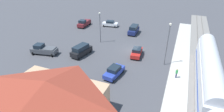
{
  "coord_description": "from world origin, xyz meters",
  "views": [
    {
      "loc": [
        -8.95,
        34.17,
        17.5
      ],
      "look_at": [
        2.54,
        5.79,
        1.0
      ],
      "focal_mm": 28.68,
      "sensor_mm": 36.0,
      "label": 1
    }
  ],
  "objects_px": {
    "pedestrian_on_platform": "(177,73)",
    "suv_black": "(81,50)",
    "light_pole_near_platform": "(168,40)",
    "sedan_white": "(110,24)",
    "pickup_maroon": "(84,23)",
    "station_building": "(49,100)",
    "light_pole_lot_center": "(100,24)",
    "sedan_red": "(137,52)",
    "suv_navy": "(134,29)",
    "pickup_charcoal": "(44,49)",
    "sedan_blue": "(114,71)"
  },
  "relations": [
    {
      "from": "pedestrian_on_platform",
      "to": "suv_black",
      "type": "bearing_deg",
      "value": -4.75
    },
    {
      "from": "light_pole_near_platform",
      "to": "suv_black",
      "type": "bearing_deg",
      "value": 8.73
    },
    {
      "from": "pedestrian_on_platform",
      "to": "sedan_white",
      "type": "bearing_deg",
      "value": -45.37
    },
    {
      "from": "pickup_maroon",
      "to": "suv_black",
      "type": "height_order",
      "value": "suv_black"
    },
    {
      "from": "station_building",
      "to": "light_pole_lot_center",
      "type": "xyz_separation_m",
      "value": [
        4.44,
        -23.43,
        1.69
      ]
    },
    {
      "from": "sedan_red",
      "to": "pickup_maroon",
      "type": "distance_m",
      "value": 22.96
    },
    {
      "from": "pickup_maroon",
      "to": "pedestrian_on_platform",
      "type": "bearing_deg",
      "value": 147.13
    },
    {
      "from": "sedan_red",
      "to": "suv_navy",
      "type": "height_order",
      "value": "suv_navy"
    },
    {
      "from": "pedestrian_on_platform",
      "to": "suv_navy",
      "type": "bearing_deg",
      "value": -55.06
    },
    {
      "from": "pickup_charcoal",
      "to": "suv_black",
      "type": "relative_size",
      "value": 1.1
    },
    {
      "from": "station_building",
      "to": "sedan_white",
      "type": "distance_m",
      "value": 35.7
    },
    {
      "from": "station_building",
      "to": "sedan_red",
      "type": "distance_m",
      "value": 20.76
    },
    {
      "from": "pickup_maroon",
      "to": "sedan_blue",
      "type": "bearing_deg",
      "value": 130.57
    },
    {
      "from": "sedan_blue",
      "to": "sedan_red",
      "type": "bearing_deg",
      "value": -100.99
    },
    {
      "from": "suv_navy",
      "to": "light_pole_near_platform",
      "type": "distance_m",
      "value": 17.14
    },
    {
      "from": "pedestrian_on_platform",
      "to": "light_pole_lot_center",
      "type": "relative_size",
      "value": 0.24
    },
    {
      "from": "light_pole_lot_center",
      "to": "pedestrian_on_platform",
      "type": "bearing_deg",
      "value": 153.39
    },
    {
      "from": "station_building",
      "to": "sedan_white",
      "type": "bearing_deg",
      "value": -79.1
    },
    {
      "from": "suv_black",
      "to": "light_pole_lot_center",
      "type": "bearing_deg",
      "value": -96.38
    },
    {
      "from": "suv_navy",
      "to": "pickup_maroon",
      "type": "relative_size",
      "value": 0.9
    },
    {
      "from": "pickup_maroon",
      "to": "pickup_charcoal",
      "type": "bearing_deg",
      "value": 93.55
    },
    {
      "from": "suv_navy",
      "to": "pickup_charcoal",
      "type": "distance_m",
      "value": 23.27
    },
    {
      "from": "station_building",
      "to": "suv_navy",
      "type": "relative_size",
      "value": 2.6
    },
    {
      "from": "pickup_charcoal",
      "to": "light_pole_lot_center",
      "type": "height_order",
      "value": "light_pole_lot_center"
    },
    {
      "from": "suv_black",
      "to": "sedan_white",
      "type": "bearing_deg",
      "value": -85.59
    },
    {
      "from": "station_building",
      "to": "light_pole_near_platform",
      "type": "relative_size",
      "value": 1.57
    },
    {
      "from": "pedestrian_on_platform",
      "to": "sedan_blue",
      "type": "distance_m",
      "value": 10.25
    },
    {
      "from": "sedan_white",
      "to": "light_pole_near_platform",
      "type": "bearing_deg",
      "value": 137.38
    },
    {
      "from": "light_pole_near_platform",
      "to": "pickup_charcoal",
      "type": "bearing_deg",
      "value": 11.81
    },
    {
      "from": "station_building",
      "to": "sedan_red",
      "type": "height_order",
      "value": "station_building"
    },
    {
      "from": "sedan_blue",
      "to": "light_pole_near_platform",
      "type": "distance_m",
      "value": 11.05
    },
    {
      "from": "sedan_red",
      "to": "pickup_charcoal",
      "type": "height_order",
      "value": "pickup_charcoal"
    },
    {
      "from": "pickup_maroon",
      "to": "light_pole_lot_center",
      "type": "bearing_deg",
      "value": 137.37
    },
    {
      "from": "pedestrian_on_platform",
      "to": "light_pole_lot_center",
      "type": "distance_m",
      "value": 20.45
    },
    {
      "from": "station_building",
      "to": "sedan_red",
      "type": "bearing_deg",
      "value": -105.22
    },
    {
      "from": "sedan_red",
      "to": "sedan_white",
      "type": "height_order",
      "value": "same"
    },
    {
      "from": "pickup_maroon",
      "to": "light_pole_near_platform",
      "type": "height_order",
      "value": "light_pole_near_platform"
    },
    {
      "from": "pedestrian_on_platform",
      "to": "sedan_blue",
      "type": "bearing_deg",
      "value": 16.55
    },
    {
      "from": "sedan_blue",
      "to": "light_pole_lot_center",
      "type": "distance_m",
      "value": 14.98
    },
    {
      "from": "pedestrian_on_platform",
      "to": "sedan_red",
      "type": "height_order",
      "value": "pedestrian_on_platform"
    },
    {
      "from": "station_building",
      "to": "light_pole_lot_center",
      "type": "distance_m",
      "value": 23.91
    },
    {
      "from": "sedan_red",
      "to": "pickup_maroon",
      "type": "relative_size",
      "value": 0.85
    },
    {
      "from": "suv_black",
      "to": "light_pole_lot_center",
      "type": "height_order",
      "value": "light_pole_lot_center"
    },
    {
      "from": "station_building",
      "to": "suv_navy",
      "type": "xyz_separation_m",
      "value": [
        -1.34,
        -31.94,
        -1.76
      ]
    },
    {
      "from": "pedestrian_on_platform",
      "to": "pickup_maroon",
      "type": "xyz_separation_m",
      "value": [
        27.58,
        -17.82,
        -0.25
      ]
    },
    {
      "from": "pickup_charcoal",
      "to": "pickup_maroon",
      "type": "xyz_separation_m",
      "value": [
        1.16,
        -18.75,
        0.0
      ]
    },
    {
      "from": "suv_black",
      "to": "sedan_blue",
      "type": "distance_m",
      "value": 10.11
    },
    {
      "from": "station_building",
      "to": "pickup_charcoal",
      "type": "relative_size",
      "value": 2.25
    },
    {
      "from": "pickup_maroon",
      "to": "light_pole_near_platform",
      "type": "distance_m",
      "value": 28.96
    },
    {
      "from": "suv_navy",
      "to": "light_pole_near_platform",
      "type": "relative_size",
      "value": 0.6
    }
  ]
}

